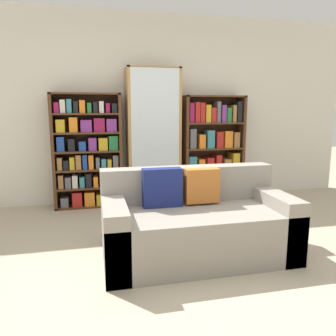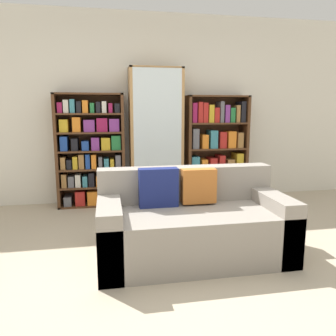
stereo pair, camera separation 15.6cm
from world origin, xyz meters
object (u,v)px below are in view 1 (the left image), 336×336
bookshelf_right (212,149)px  wine_bottle (201,213)px  couch (196,224)px  bookshelf_left (88,152)px  display_cabinet (153,137)px

bookshelf_right → wine_bottle: bearing=-115.7°
couch → wine_bottle: bearing=67.6°
bookshelf_left → display_cabinet: 0.94m
bookshelf_left → bookshelf_right: 1.83m
couch → display_cabinet: display_cabinet is taller
bookshelf_left → bookshelf_right: (1.83, 0.00, -0.01)m
couch → wine_bottle: couch is taller
couch → display_cabinet: (-0.06, 1.85, 0.67)m
wine_bottle → bookshelf_left: bearing=136.7°
couch → bookshelf_right: bearing=65.5°
bookshelf_left → wine_bottle: bearing=-43.3°
bookshelf_left → display_cabinet: bearing=-1.0°
bookshelf_right → wine_bottle: size_ratio=3.82×
bookshelf_right → couch: bearing=-114.5°
couch → display_cabinet: size_ratio=0.89×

